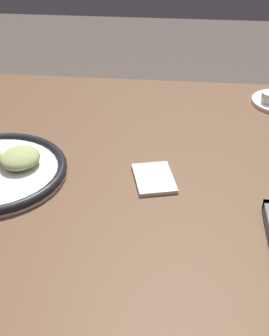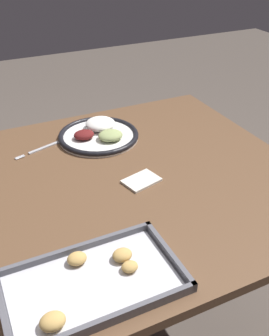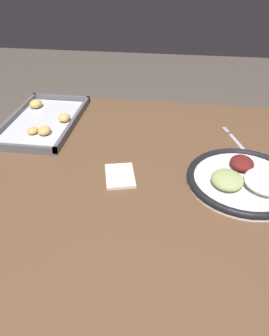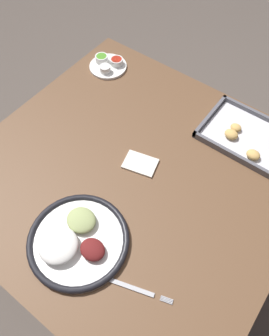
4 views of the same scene
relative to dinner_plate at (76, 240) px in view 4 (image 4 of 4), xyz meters
name	(u,v)px [view 4 (image 4 of 4)]	position (x,y,z in m)	size (l,w,h in m)	color
ground_plane	(134,248)	(-0.01, 0.30, -0.77)	(8.00, 8.00, 0.00)	#564C44
dining_table	(133,188)	(-0.01, 0.30, -0.12)	(1.06, 1.03, 0.76)	brown
dinner_plate	(76,240)	(0.00, 0.00, 0.00)	(0.30, 0.30, 0.05)	white
fork	(131,287)	(0.21, -0.01, -0.01)	(0.21, 0.08, 0.00)	#B2B2B7
saucer_plate	(108,64)	(-0.42, 0.66, 0.00)	(0.16, 0.16, 0.04)	white
baking_tray	(259,142)	(0.27, 0.66, 0.00)	(0.41, 0.24, 0.04)	#595960
napkin	(140,163)	(-0.02, 0.34, -0.01)	(0.13, 0.10, 0.01)	silver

